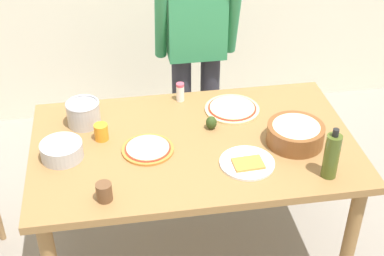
{
  "coord_description": "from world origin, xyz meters",
  "views": [
    {
      "loc": [
        -0.36,
        -2.19,
        2.36
      ],
      "look_at": [
        0.0,
        0.05,
        0.81
      ],
      "focal_mm": 51.63,
      "sensor_mm": 36.0,
      "label": 1
    }
  ],
  "objects_px": {
    "person_cook": "(196,41)",
    "avocado": "(211,123)",
    "plate_with_slice": "(247,163)",
    "mixing_bowl_steel": "(62,150)",
    "dining_table": "(194,157)",
    "popcorn_bowl": "(296,132)",
    "cup_small_brown": "(104,192)",
    "salt_shaker": "(180,92)",
    "pizza_raw_on_board": "(232,109)",
    "olive_oil_bottle": "(332,156)",
    "steel_pot": "(83,113)",
    "cup_orange": "(101,132)",
    "pizza_cooked_on_tray": "(148,149)"
  },
  "relations": [
    {
      "from": "person_cook",
      "to": "pizza_raw_on_board",
      "type": "height_order",
      "value": "person_cook"
    },
    {
      "from": "dining_table",
      "to": "popcorn_bowl",
      "type": "bearing_deg",
      "value": -9.77
    },
    {
      "from": "pizza_raw_on_board",
      "to": "cup_small_brown",
      "type": "relative_size",
      "value": 3.47
    },
    {
      "from": "plate_with_slice",
      "to": "pizza_raw_on_board",
      "type": "bearing_deg",
      "value": 86.04
    },
    {
      "from": "pizza_raw_on_board",
      "to": "olive_oil_bottle",
      "type": "relative_size",
      "value": 1.15
    },
    {
      "from": "dining_table",
      "to": "cup_orange",
      "type": "xyz_separation_m",
      "value": [
        -0.45,
        0.1,
        0.13
      ]
    },
    {
      "from": "dining_table",
      "to": "avocado",
      "type": "height_order",
      "value": "avocado"
    },
    {
      "from": "person_cook",
      "to": "cup_orange",
      "type": "distance_m",
      "value": 0.89
    },
    {
      "from": "dining_table",
      "to": "plate_with_slice",
      "type": "bearing_deg",
      "value": -44.62
    },
    {
      "from": "person_cook",
      "to": "dining_table",
      "type": "bearing_deg",
      "value": -100.36
    },
    {
      "from": "cup_orange",
      "to": "person_cook",
      "type": "bearing_deg",
      "value": 48.34
    },
    {
      "from": "person_cook",
      "to": "cup_small_brown",
      "type": "xyz_separation_m",
      "value": [
        -0.58,
        -1.11,
        -0.14
      ]
    },
    {
      "from": "steel_pot",
      "to": "cup_orange",
      "type": "distance_m",
      "value": 0.18
    },
    {
      "from": "popcorn_bowl",
      "to": "cup_small_brown",
      "type": "height_order",
      "value": "popcorn_bowl"
    },
    {
      "from": "steel_pot",
      "to": "cup_orange",
      "type": "relative_size",
      "value": 2.04
    },
    {
      "from": "person_cook",
      "to": "mixing_bowl_steel",
      "type": "height_order",
      "value": "person_cook"
    },
    {
      "from": "dining_table",
      "to": "person_cook",
      "type": "height_order",
      "value": "person_cook"
    },
    {
      "from": "pizza_cooked_on_tray",
      "to": "mixing_bowl_steel",
      "type": "xyz_separation_m",
      "value": [
        -0.41,
        0.01,
        0.03
      ]
    },
    {
      "from": "steel_pot",
      "to": "dining_table",
      "type": "bearing_deg",
      "value": -25.04
    },
    {
      "from": "person_cook",
      "to": "olive_oil_bottle",
      "type": "bearing_deg",
      "value": -68.97
    },
    {
      "from": "plate_with_slice",
      "to": "salt_shaker",
      "type": "bearing_deg",
      "value": 110.29
    },
    {
      "from": "person_cook",
      "to": "salt_shaker",
      "type": "height_order",
      "value": "person_cook"
    },
    {
      "from": "person_cook",
      "to": "popcorn_bowl",
      "type": "height_order",
      "value": "person_cook"
    },
    {
      "from": "mixing_bowl_steel",
      "to": "avocado",
      "type": "relative_size",
      "value": 2.86
    },
    {
      "from": "person_cook",
      "to": "avocado",
      "type": "relative_size",
      "value": 23.14
    },
    {
      "from": "steel_pot",
      "to": "salt_shaker",
      "type": "relative_size",
      "value": 1.64
    },
    {
      "from": "popcorn_bowl",
      "to": "avocado",
      "type": "bearing_deg",
      "value": 153.76
    },
    {
      "from": "plate_with_slice",
      "to": "mixing_bowl_steel",
      "type": "distance_m",
      "value": 0.88
    },
    {
      "from": "pizza_raw_on_board",
      "to": "steel_pot",
      "type": "height_order",
      "value": "steel_pot"
    },
    {
      "from": "plate_with_slice",
      "to": "mixing_bowl_steel",
      "type": "bearing_deg",
      "value": 167.3
    },
    {
      "from": "person_cook",
      "to": "popcorn_bowl",
      "type": "relative_size",
      "value": 5.79
    },
    {
      "from": "plate_with_slice",
      "to": "cup_orange",
      "type": "xyz_separation_m",
      "value": [
        -0.67,
        0.31,
        0.03
      ]
    },
    {
      "from": "person_cook",
      "to": "pizza_raw_on_board",
      "type": "xyz_separation_m",
      "value": [
        0.11,
        -0.5,
        -0.17
      ]
    },
    {
      "from": "dining_table",
      "to": "cup_small_brown",
      "type": "xyz_separation_m",
      "value": [
        -0.45,
        -0.36,
        0.13
      ]
    },
    {
      "from": "pizza_raw_on_board",
      "to": "salt_shaker",
      "type": "bearing_deg",
      "value": 150.97
    },
    {
      "from": "cup_small_brown",
      "to": "salt_shaker",
      "type": "xyz_separation_m",
      "value": [
        0.44,
        0.76,
        0.01
      ]
    },
    {
      "from": "steel_pot",
      "to": "cup_small_brown",
      "type": "relative_size",
      "value": 2.04
    },
    {
      "from": "pizza_cooked_on_tray",
      "to": "mixing_bowl_steel",
      "type": "height_order",
      "value": "mixing_bowl_steel"
    },
    {
      "from": "cup_small_brown",
      "to": "avocado",
      "type": "bearing_deg",
      "value": 39.75
    },
    {
      "from": "plate_with_slice",
      "to": "olive_oil_bottle",
      "type": "xyz_separation_m",
      "value": [
        0.35,
        -0.14,
        0.11
      ]
    },
    {
      "from": "pizza_cooked_on_tray",
      "to": "plate_with_slice",
      "type": "xyz_separation_m",
      "value": [
        0.45,
        -0.18,
        -0.0
      ]
    },
    {
      "from": "steel_pot",
      "to": "person_cook",
      "type": "bearing_deg",
      "value": 37.1
    },
    {
      "from": "mixing_bowl_steel",
      "to": "salt_shaker",
      "type": "xyz_separation_m",
      "value": [
        0.63,
        0.43,
        0.01
      ]
    },
    {
      "from": "dining_table",
      "to": "pizza_cooked_on_tray",
      "type": "bearing_deg",
      "value": -171.63
    },
    {
      "from": "salt_shaker",
      "to": "steel_pot",
      "type": "bearing_deg",
      "value": -163.72
    },
    {
      "from": "olive_oil_bottle",
      "to": "pizza_cooked_on_tray",
      "type": "bearing_deg",
      "value": 158.08
    },
    {
      "from": "popcorn_bowl",
      "to": "steel_pot",
      "type": "bearing_deg",
      "value": 161.96
    },
    {
      "from": "olive_oil_bottle",
      "to": "cup_small_brown",
      "type": "bearing_deg",
      "value": -179.81
    },
    {
      "from": "popcorn_bowl",
      "to": "olive_oil_bottle",
      "type": "height_order",
      "value": "olive_oil_bottle"
    },
    {
      "from": "olive_oil_bottle",
      "to": "popcorn_bowl",
      "type": "bearing_deg",
      "value": 105.36
    }
  ]
}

